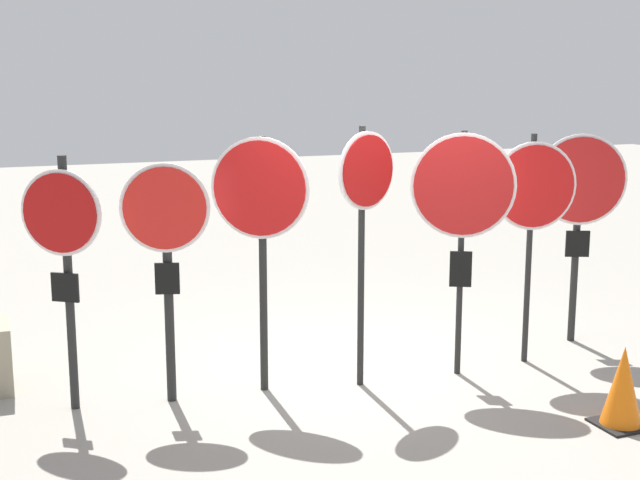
% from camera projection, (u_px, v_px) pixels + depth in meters
% --- Properties ---
extents(ground_plane, '(40.00, 40.00, 0.00)m').
position_uv_depth(ground_plane, '(362.00, 377.00, 8.30)').
color(ground_plane, gray).
extents(stop_sign_0, '(0.60, 0.42, 2.14)m').
position_uv_depth(stop_sign_0, '(63.00, 240.00, 7.22)').
color(stop_sign_0, black).
rests_on(stop_sign_0, ground).
extents(stop_sign_1, '(0.72, 0.25, 2.07)m').
position_uv_depth(stop_sign_1, '(166.00, 238.00, 7.39)').
color(stop_sign_1, black).
rests_on(stop_sign_1, ground).
extents(stop_sign_2, '(0.73, 0.52, 2.27)m').
position_uv_depth(stop_sign_2, '(260.00, 207.00, 7.61)').
color(stop_sign_2, black).
rests_on(stop_sign_2, ground).
extents(stop_sign_3, '(0.63, 0.30, 2.34)m').
position_uv_depth(stop_sign_3, '(365.00, 196.00, 7.74)').
color(stop_sign_3, black).
rests_on(stop_sign_3, ground).
extents(stop_sign_4, '(0.86, 0.45, 2.28)m').
position_uv_depth(stop_sign_4, '(463.00, 199.00, 8.03)').
color(stop_sign_4, black).
rests_on(stop_sign_4, ground).
extents(stop_sign_5, '(0.83, 0.20, 2.23)m').
position_uv_depth(stop_sign_5, '(534.00, 198.00, 8.39)').
color(stop_sign_5, black).
rests_on(stop_sign_5, ground).
extents(stop_sign_6, '(0.87, 0.39, 2.18)m').
position_uv_depth(stop_sign_6, '(580.00, 197.00, 9.07)').
color(stop_sign_6, black).
rests_on(stop_sign_6, ground).
extents(traffic_cone_0, '(0.40, 0.40, 0.66)m').
position_uv_depth(traffic_cone_0, '(623.00, 387.00, 7.10)').
color(traffic_cone_0, black).
rests_on(traffic_cone_0, ground).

